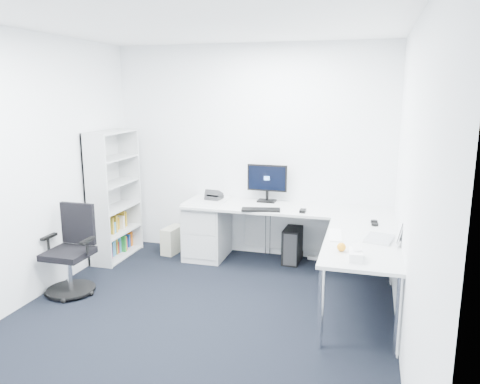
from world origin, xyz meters
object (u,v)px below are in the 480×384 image
(l_desk, at_px, (281,245))
(bookshelf, at_px, (114,195))
(task_chair, at_px, (68,251))
(monitor, at_px, (267,183))
(laptop, at_px, (380,227))

(l_desk, xyz_separation_m, bookshelf, (-2.17, 0.05, 0.45))
(l_desk, height_order, task_chair, task_chair)
(l_desk, xyz_separation_m, task_chair, (-2.07, -1.10, 0.10))
(monitor, bearing_deg, task_chair, -135.36)
(task_chair, xyz_separation_m, laptop, (3.13, 0.42, 0.39))
(task_chair, bearing_deg, l_desk, 28.25)
(laptop, bearing_deg, monitor, 149.82)
(task_chair, relative_size, laptop, 2.68)
(l_desk, bearing_deg, monitor, 118.47)
(bookshelf, bearing_deg, l_desk, -1.32)
(monitor, distance_m, laptop, 1.84)
(task_chair, distance_m, laptop, 3.18)
(monitor, xyz_separation_m, laptop, (1.36, -1.23, -0.12))
(l_desk, distance_m, task_chair, 2.34)
(bookshelf, height_order, task_chair, bookshelf)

